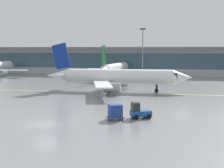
# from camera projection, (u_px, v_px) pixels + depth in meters

# --- Properties ---
(ground_plane) EXTENTS (400.00, 400.00, 0.00)m
(ground_plane) POSITION_uv_depth(u_px,v_px,m) (46.00, 124.00, 39.72)
(ground_plane) COLOR gray
(taxiway_centreline_stripe) EXTENTS (109.93, 4.60, 0.01)m
(taxiway_centreline_stripe) POSITION_uv_depth(u_px,v_px,m) (117.00, 93.00, 67.93)
(taxiway_centreline_stripe) COLOR yellow
(taxiway_centreline_stripe) RESTS_ON ground_plane
(terminal_concourse) EXTENTS (180.90, 11.00, 9.60)m
(terminal_concourse) POSITION_uv_depth(u_px,v_px,m) (141.00, 61.00, 115.39)
(terminal_concourse) COLOR #B2B7BC
(terminal_concourse) RESTS_ON ground_plane
(gate_airplane_1) EXTENTS (28.29, 30.43, 10.08)m
(gate_airplane_1) POSITION_uv_depth(u_px,v_px,m) (115.00, 69.00, 100.09)
(gate_airplane_1) COLOR white
(gate_airplane_1) RESTS_ON ground_plane
(taxiing_regional_jet) EXTENTS (31.10, 28.93, 10.31)m
(taxiing_regional_jet) POSITION_uv_depth(u_px,v_px,m) (117.00, 77.00, 69.62)
(taxiing_regional_jet) COLOR white
(taxiing_regional_jet) RESTS_ON ground_plane
(baggage_tug) EXTENTS (2.95, 2.50, 2.10)m
(baggage_tug) POSITION_uv_depth(u_px,v_px,m) (139.00, 111.00, 42.94)
(baggage_tug) COLOR #194C8C
(baggage_tug) RESTS_ON ground_plane
(cargo_dolly_lead) EXTENTS (2.60, 2.39, 1.94)m
(cargo_dolly_lead) POSITION_uv_depth(u_px,v_px,m) (115.00, 111.00, 42.13)
(cargo_dolly_lead) COLOR #595B60
(cargo_dolly_lead) RESTS_ON ground_plane
(apron_light_mast_1) EXTENTS (1.80, 0.36, 15.51)m
(apron_light_mast_1) POSITION_uv_depth(u_px,v_px,m) (143.00, 50.00, 106.39)
(apron_light_mast_1) COLOR gray
(apron_light_mast_1) RESTS_ON ground_plane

